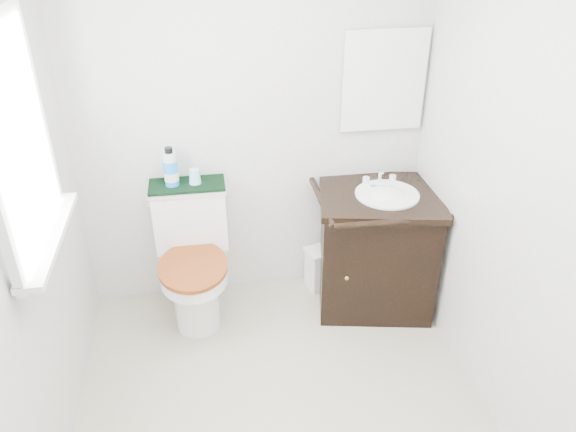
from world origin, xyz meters
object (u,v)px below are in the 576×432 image
object	(u,v)px
vanity	(376,246)
cup	(195,176)
toilet	(194,264)
mouthwash_bottle	(171,168)
trash_bin	(322,267)

from	to	relation	value
vanity	cup	world-z (taller)	cup
toilet	mouthwash_bottle	xyz separation A→B (m)	(-0.09, 0.12, 0.62)
cup	trash_bin	bearing A→B (deg)	0.82
toilet	mouthwash_bottle	world-z (taller)	mouthwash_bottle
trash_bin	cup	xyz separation A→B (m)	(-0.82, -0.01, 0.78)
mouthwash_bottle	cup	xyz separation A→B (m)	(0.14, -0.00, -0.07)
toilet	cup	world-z (taller)	cup
toilet	trash_bin	distance (m)	0.91
vanity	mouthwash_bottle	xyz separation A→B (m)	(-1.28, 0.19, 0.57)
toilet	trash_bin	xyz separation A→B (m)	(0.87, 0.14, -0.22)
mouthwash_bottle	cup	size ratio (longest dim) A/B	2.65
trash_bin	vanity	bearing A→B (deg)	-31.84
mouthwash_bottle	trash_bin	bearing A→B (deg)	0.70
toilet	cup	size ratio (longest dim) A/B	9.48
vanity	mouthwash_bottle	world-z (taller)	mouthwash_bottle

